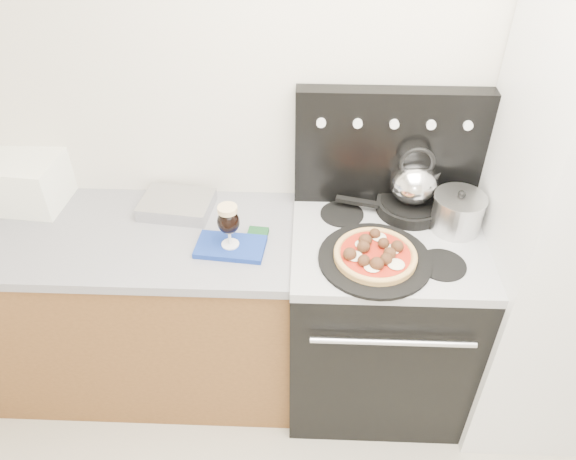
{
  "coord_description": "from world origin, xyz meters",
  "views": [
    {
      "loc": [
        -0.25,
        -0.54,
        2.33
      ],
      "look_at": [
        -0.31,
        1.05,
        1.05
      ],
      "focal_mm": 35.0,
      "sensor_mm": 36.0,
      "label": 1
    }
  ],
  "objects_px": {
    "tea_kettle": "(414,180)",
    "pizza": "(375,253)",
    "beer_glass": "(229,226)",
    "skillet": "(410,206)",
    "stock_pot": "(457,214)",
    "stove_body": "(377,321)",
    "pizza_pan": "(375,259)",
    "fridge": "(574,241)",
    "oven_mitt": "(231,247)",
    "toaster_oven": "(21,181)",
    "base_cabinet": "(134,311)"
  },
  "relations": [
    {
      "from": "base_cabinet",
      "to": "skillet",
      "type": "distance_m",
      "value": 1.32
    },
    {
      "from": "base_cabinet",
      "to": "stove_body",
      "type": "xyz_separation_m",
      "value": [
        1.1,
        -0.02,
        0.01
      ]
    },
    {
      "from": "pizza",
      "to": "base_cabinet",
      "type": "bearing_deg",
      "value": 171.35
    },
    {
      "from": "beer_glass",
      "to": "stock_pot",
      "type": "xyz_separation_m",
      "value": [
        0.89,
        0.14,
        -0.02
      ]
    },
    {
      "from": "oven_mitt",
      "to": "fridge",
      "type": "bearing_deg",
      "value": 1.71
    },
    {
      "from": "skillet",
      "to": "oven_mitt",
      "type": "bearing_deg",
      "value": -160.79
    },
    {
      "from": "stove_body",
      "to": "pizza_pan",
      "type": "height_order",
      "value": "pizza_pan"
    },
    {
      "from": "tea_kettle",
      "to": "oven_mitt",
      "type": "bearing_deg",
      "value": -160.08
    },
    {
      "from": "pizza",
      "to": "tea_kettle",
      "type": "distance_m",
      "value": 0.38
    },
    {
      "from": "base_cabinet",
      "to": "fridge",
      "type": "bearing_deg",
      "value": -1.59
    },
    {
      "from": "beer_glass",
      "to": "pizza_pan",
      "type": "height_order",
      "value": "beer_glass"
    },
    {
      "from": "stove_body",
      "to": "beer_glass",
      "type": "distance_m",
      "value": 0.85
    },
    {
      "from": "toaster_oven",
      "to": "pizza",
      "type": "height_order",
      "value": "toaster_oven"
    },
    {
      "from": "toaster_oven",
      "to": "pizza_pan",
      "type": "distance_m",
      "value": 1.51
    },
    {
      "from": "stove_body",
      "to": "skillet",
      "type": "bearing_deg",
      "value": 61.47
    },
    {
      "from": "oven_mitt",
      "to": "pizza",
      "type": "relative_size",
      "value": 0.86
    },
    {
      "from": "stove_body",
      "to": "beer_glass",
      "type": "relative_size",
      "value": 4.74
    },
    {
      "from": "pizza",
      "to": "oven_mitt",
      "type": "bearing_deg",
      "value": 172.94
    },
    {
      "from": "stove_body",
      "to": "pizza_pan",
      "type": "distance_m",
      "value": 0.51
    },
    {
      "from": "tea_kettle",
      "to": "pizza",
      "type": "bearing_deg",
      "value": -117.27
    },
    {
      "from": "stove_body",
      "to": "pizza",
      "type": "xyz_separation_m",
      "value": [
        -0.07,
        -0.13,
        0.52
      ]
    },
    {
      "from": "fridge",
      "to": "pizza_pan",
      "type": "distance_m",
      "value": 0.78
    },
    {
      "from": "stove_body",
      "to": "tea_kettle",
      "type": "distance_m",
      "value": 0.67
    },
    {
      "from": "pizza_pan",
      "to": "pizza",
      "type": "bearing_deg",
      "value": 0.0
    },
    {
      "from": "fridge",
      "to": "skillet",
      "type": "xyz_separation_m",
      "value": [
        -0.6,
        0.21,
        -0.01
      ]
    },
    {
      "from": "fridge",
      "to": "stock_pot",
      "type": "xyz_separation_m",
      "value": [
        -0.43,
        0.1,
        0.04
      ]
    },
    {
      "from": "fridge",
      "to": "beer_glass",
      "type": "xyz_separation_m",
      "value": [
        -1.32,
        -0.04,
        0.07
      ]
    },
    {
      "from": "stove_body",
      "to": "tea_kettle",
      "type": "height_order",
      "value": "tea_kettle"
    },
    {
      "from": "fridge",
      "to": "tea_kettle",
      "type": "bearing_deg",
      "value": 160.49
    },
    {
      "from": "oven_mitt",
      "to": "stock_pot",
      "type": "xyz_separation_m",
      "value": [
        0.89,
        0.14,
        0.08
      ]
    },
    {
      "from": "pizza_pan",
      "to": "stock_pot",
      "type": "xyz_separation_m",
      "value": [
        0.34,
        0.21,
        0.06
      ]
    },
    {
      "from": "skillet",
      "to": "tea_kettle",
      "type": "bearing_deg",
      "value": 0.0
    },
    {
      "from": "toaster_oven",
      "to": "oven_mitt",
      "type": "bearing_deg",
      "value": -11.88
    },
    {
      "from": "fridge",
      "to": "oven_mitt",
      "type": "relative_size",
      "value": 7.15
    },
    {
      "from": "skillet",
      "to": "pizza",
      "type": "bearing_deg",
      "value": -117.98
    },
    {
      "from": "beer_glass",
      "to": "tea_kettle",
      "type": "bearing_deg",
      "value": 19.21
    },
    {
      "from": "skillet",
      "to": "tea_kettle",
      "type": "relative_size",
      "value": 1.31
    },
    {
      "from": "stove_body",
      "to": "oven_mitt",
      "type": "height_order",
      "value": "oven_mitt"
    },
    {
      "from": "toaster_oven",
      "to": "skillet",
      "type": "distance_m",
      "value": 1.64
    },
    {
      "from": "base_cabinet",
      "to": "pizza_pan",
      "type": "bearing_deg",
      "value": -8.65
    },
    {
      "from": "skillet",
      "to": "fridge",
      "type": "bearing_deg",
      "value": -19.51
    },
    {
      "from": "stock_pot",
      "to": "beer_glass",
      "type": "bearing_deg",
      "value": -170.85
    },
    {
      "from": "beer_glass",
      "to": "skillet",
      "type": "bearing_deg",
      "value": 19.21
    },
    {
      "from": "toaster_oven",
      "to": "tea_kettle",
      "type": "bearing_deg",
      "value": 4.14
    },
    {
      "from": "fridge",
      "to": "stock_pot",
      "type": "relative_size",
      "value": 9.67
    },
    {
      "from": "fridge",
      "to": "pizza",
      "type": "distance_m",
      "value": 0.78
    },
    {
      "from": "oven_mitt",
      "to": "pizza_pan",
      "type": "height_order",
      "value": "pizza_pan"
    },
    {
      "from": "stove_body",
      "to": "fridge",
      "type": "relative_size",
      "value": 0.46
    },
    {
      "from": "oven_mitt",
      "to": "skillet",
      "type": "distance_m",
      "value": 0.76
    },
    {
      "from": "beer_glass",
      "to": "skillet",
      "type": "height_order",
      "value": "beer_glass"
    }
  ]
}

